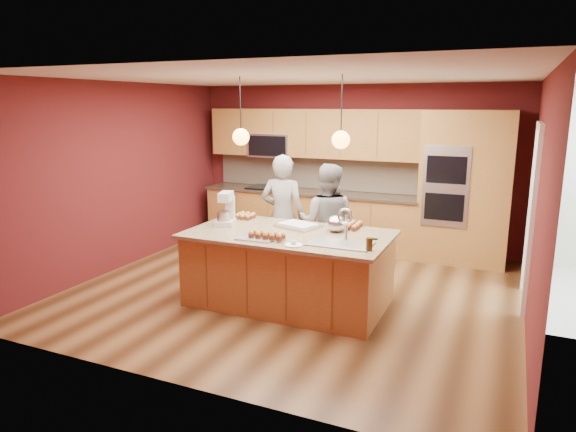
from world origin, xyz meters
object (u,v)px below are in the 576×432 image
at_px(person_left, 283,216).
at_px(island, 290,267).
at_px(stand_mixer, 226,211).
at_px(person_right, 327,224).
at_px(mixing_bowl, 336,224).

bearing_deg(person_left, island, 112.19).
bearing_deg(stand_mixer, island, -20.00).
distance_m(person_left, stand_mixer, 0.98).
xyz_separation_m(island, person_right, (0.14, 0.93, 0.36)).
relative_size(island, person_right, 1.48).
bearing_deg(person_right, mixing_bowl, 110.69).
distance_m(island, stand_mixer, 1.09).
bearing_deg(mixing_bowl, person_right, 118.00).
distance_m(island, mixing_bowl, 0.77).
height_order(island, person_left, person_left).
relative_size(person_left, stand_mixer, 4.10).
xyz_separation_m(stand_mixer, mixing_bowl, (1.38, 0.23, -0.08)).
bearing_deg(person_left, stand_mixer, 59.44).
distance_m(stand_mixer, mixing_bowl, 1.41).
bearing_deg(person_left, person_right, 173.37).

